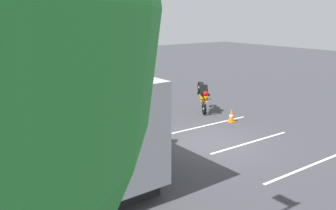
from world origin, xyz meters
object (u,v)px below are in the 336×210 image
object	(u,v)px
spectator_left	(144,120)
traffic_cone	(231,115)
spectator_centre	(133,118)
parked_motorcycle_silver	(106,130)
stunt_motorcycle	(203,94)
spectator_right	(122,112)
flagpole	(105,118)
spectator_far_left	(151,129)
tour_bus	(61,112)
spectator_far_right	(112,108)

from	to	relation	value
spectator_left	traffic_cone	world-z (taller)	spectator_left
spectator_left	spectator_centre	world-z (taller)	spectator_left
spectator_left	parked_motorcycle_silver	size ratio (longest dim) A/B	0.89
spectator_centre	stunt_motorcycle	size ratio (longest dim) A/B	0.92
spectator_centre	traffic_cone	distance (m)	5.23
spectator_right	flagpole	size ratio (longest dim) A/B	0.26
stunt_motorcycle	parked_motorcycle_silver	bearing A→B (deg)	99.87
spectator_far_left	spectator_left	size ratio (longest dim) A/B	0.99
spectator_left	flagpole	size ratio (longest dim) A/B	0.28
spectator_right	spectator_left	bearing A→B (deg)	-179.09
tour_bus	parked_motorcycle_silver	bearing A→B (deg)	-74.55
spectator_left	spectator_centre	size ratio (longest dim) A/B	1.06
spectator_far_left	spectator_far_right	distance (m)	3.59
spectator_right	parked_motorcycle_silver	distance (m)	1.05
parked_motorcycle_silver	flagpole	xyz separation A→B (m)	(-7.12, 3.29, 2.78)
tour_bus	spectator_far_left	xyz separation A→B (m)	(-1.94, -2.40, -0.57)
spectator_left	spectator_right	size ratio (longest dim) A/B	1.06
tour_bus	traffic_cone	size ratio (longest dim) A/B	14.68
stunt_motorcycle	spectator_left	bearing A→B (deg)	116.20
spectator_far_left	parked_motorcycle_silver	bearing A→B (deg)	12.08
spectator_left	parked_motorcycle_silver	world-z (taller)	spectator_left
spectator_far_right	traffic_cone	xyz separation A→B (m)	(-2.08, -5.11, -0.72)
spectator_far_right	flagpole	world-z (taller)	flagpole
spectator_centre	parked_motorcycle_silver	bearing A→B (deg)	45.27
spectator_right	traffic_cone	bearing A→B (deg)	-103.58
spectator_far_right	parked_motorcycle_silver	bearing A→B (deg)	142.49
spectator_centre	flagpole	xyz separation A→B (m)	(-6.34, 4.08, 2.24)
parked_motorcycle_silver	spectator_far_right	bearing A→B (deg)	-37.51
tour_bus	spectator_far_right	distance (m)	3.24
spectator_right	parked_motorcycle_silver	xyz separation A→B (m)	(-0.27, 0.86, -0.54)
spectator_far_left	parked_motorcycle_silver	xyz separation A→B (m)	(2.46, 0.53, -0.60)
traffic_cone	stunt_motorcycle	bearing A→B (deg)	1.86
flagpole	stunt_motorcycle	bearing A→B (deg)	-48.46
tour_bus	parked_motorcycle_silver	world-z (taller)	tour_bus
spectator_far_right	stunt_motorcycle	distance (m)	5.05
tour_bus	parked_motorcycle_silver	xyz separation A→B (m)	(0.52, -1.87, -1.16)
spectator_far_left	traffic_cone	world-z (taller)	spectator_far_left
spectator_far_left	spectator_centre	distance (m)	1.70
spectator_right	stunt_motorcycle	world-z (taller)	spectator_right
spectator_left	stunt_motorcycle	bearing A→B (deg)	-63.80
spectator_left	stunt_motorcycle	size ratio (longest dim) A/B	0.98
spectator_left	spectator_far_right	size ratio (longest dim) A/B	1.06
flagpole	spectator_centre	bearing A→B (deg)	-32.78
tour_bus	flagpole	world-z (taller)	flagpole
parked_motorcycle_silver	spectator_centre	bearing A→B (deg)	-134.73
tour_bus	flagpole	xyz separation A→B (m)	(-6.61, 1.42, 1.61)
spectator_centre	stunt_motorcycle	bearing A→B (deg)	-70.52
spectator_far_left	traffic_cone	distance (m)	5.70
spectator_right	spectator_far_right	bearing A→B (deg)	0.55
spectator_far_left	stunt_motorcycle	world-z (taller)	spectator_far_left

